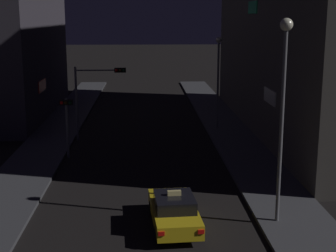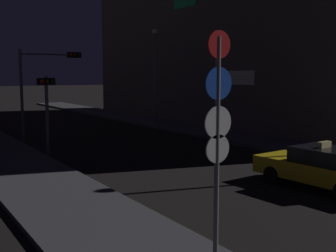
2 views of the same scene
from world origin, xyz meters
The scene contains 7 objects.
sidewalk_left centered at (-6.53, 26.95, 0.09)m, with size 3.29×57.90×0.17m, color #424247.
sidewalk_right centered at (6.53, 26.95, 0.09)m, with size 3.29×57.90×0.17m, color #424247.
taxi centered at (1.32, 9.45, 0.74)m, with size 2.09×4.56×1.62m.
traffic_light_overhead centered at (-3.31, 24.75, 3.76)m, with size 3.58×0.42×5.23m.
traffic_light_left_kerb centered at (-4.63, 20.16, 2.69)m, with size 0.80×0.42×3.76m.
street_lamp_near_block centered at (5.68, 9.54, 5.80)m, with size 0.51×0.51×8.39m.
street_lamp_far_block centered at (5.74, 27.53, 4.69)m, with size 0.46×0.46×6.97m.
Camera 1 is at (0.14, -9.94, 8.59)m, focal length 53.27 mm.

